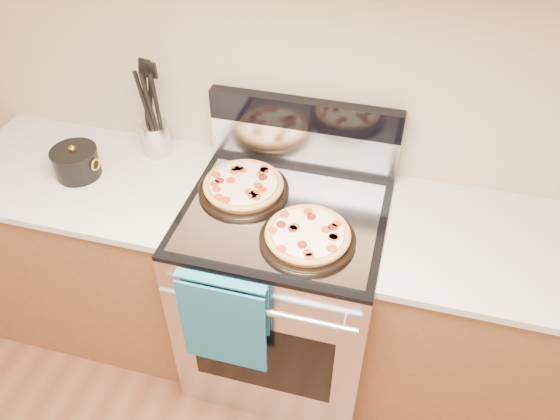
% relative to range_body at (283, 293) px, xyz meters
% --- Properties ---
extents(wall_back, '(4.00, 0.00, 4.00)m').
position_rel_range_body_xyz_m(wall_back, '(0.00, 0.35, 0.90)').
color(wall_back, tan).
rests_on(wall_back, ground).
extents(range_body, '(0.76, 0.68, 0.90)m').
position_rel_range_body_xyz_m(range_body, '(0.00, 0.00, 0.00)').
color(range_body, '#B7B7BC').
rests_on(range_body, ground).
extents(oven_window, '(0.56, 0.01, 0.40)m').
position_rel_range_body_xyz_m(oven_window, '(0.00, -0.34, 0.00)').
color(oven_window, black).
rests_on(oven_window, range_body).
extents(cooktop, '(0.76, 0.68, 0.02)m').
position_rel_range_body_xyz_m(cooktop, '(0.00, 0.00, 0.46)').
color(cooktop, black).
rests_on(cooktop, range_body).
extents(backsplash_lower, '(0.76, 0.06, 0.18)m').
position_rel_range_body_xyz_m(backsplash_lower, '(0.00, 0.31, 0.56)').
color(backsplash_lower, silver).
rests_on(backsplash_lower, cooktop).
extents(backsplash_upper, '(0.76, 0.06, 0.12)m').
position_rel_range_body_xyz_m(backsplash_upper, '(0.00, 0.31, 0.71)').
color(backsplash_upper, black).
rests_on(backsplash_upper, backsplash_lower).
extents(oven_handle, '(0.70, 0.03, 0.03)m').
position_rel_range_body_xyz_m(oven_handle, '(0.00, -0.38, 0.35)').
color(oven_handle, silver).
rests_on(oven_handle, range_body).
extents(dish_towel, '(0.32, 0.05, 0.42)m').
position_rel_range_body_xyz_m(dish_towel, '(-0.12, -0.38, 0.25)').
color(dish_towel, '#1A6E85').
rests_on(dish_towel, oven_handle).
extents(foil_sheet, '(0.70, 0.55, 0.01)m').
position_rel_range_body_xyz_m(foil_sheet, '(0.00, -0.03, 0.47)').
color(foil_sheet, gray).
rests_on(foil_sheet, cooktop).
extents(cabinet_left, '(1.00, 0.62, 0.88)m').
position_rel_range_body_xyz_m(cabinet_left, '(-0.88, 0.03, -0.01)').
color(cabinet_left, brown).
rests_on(cabinet_left, ground).
extents(countertop_left, '(1.02, 0.64, 0.03)m').
position_rel_range_body_xyz_m(countertop_left, '(-0.88, 0.03, 0.45)').
color(countertop_left, '#B7AFA4').
rests_on(countertop_left, cabinet_left).
extents(cabinet_right, '(1.00, 0.62, 0.88)m').
position_rel_range_body_xyz_m(cabinet_right, '(0.88, 0.03, -0.01)').
color(cabinet_right, brown).
rests_on(cabinet_right, ground).
extents(countertop_right, '(1.02, 0.64, 0.03)m').
position_rel_range_body_xyz_m(countertop_right, '(0.88, 0.03, 0.45)').
color(countertop_right, '#B7AFA4').
rests_on(countertop_right, cabinet_right).
extents(pepperoni_pizza_back, '(0.39, 0.39, 0.05)m').
position_rel_range_body_xyz_m(pepperoni_pizza_back, '(-0.18, 0.07, 0.50)').
color(pepperoni_pizza_back, '#C67B3C').
rests_on(pepperoni_pizza_back, foil_sheet).
extents(pepperoni_pizza_front, '(0.42, 0.42, 0.05)m').
position_rel_range_body_xyz_m(pepperoni_pizza_front, '(0.12, -0.13, 0.50)').
color(pepperoni_pizza_front, '#C67B3C').
rests_on(pepperoni_pizza_front, foil_sheet).
extents(utensil_crock, '(0.12, 0.12, 0.14)m').
position_rel_range_body_xyz_m(utensil_crock, '(-0.62, 0.24, 0.53)').
color(utensil_crock, silver).
rests_on(utensil_crock, countertop_left).
extents(saucepan, '(0.19, 0.19, 0.11)m').
position_rel_range_body_xyz_m(saucepan, '(-0.87, 0.02, 0.51)').
color(saucepan, black).
rests_on(saucepan, countertop_left).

